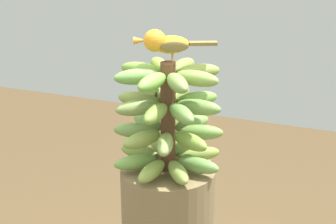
# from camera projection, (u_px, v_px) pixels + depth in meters

# --- Properties ---
(banana_bunch) EXTENTS (0.28, 0.28, 0.28)m
(banana_bunch) POSITION_uv_depth(u_px,v_px,m) (168.00, 117.00, 1.35)
(banana_bunch) COLOR brown
(banana_bunch) RESTS_ON banana_tree
(perched_bird) EXTENTS (0.19, 0.10, 0.08)m
(perched_bird) POSITION_uv_depth(u_px,v_px,m) (165.00, 43.00, 1.30)
(perched_bird) COLOR #C68933
(perched_bird) RESTS_ON banana_bunch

